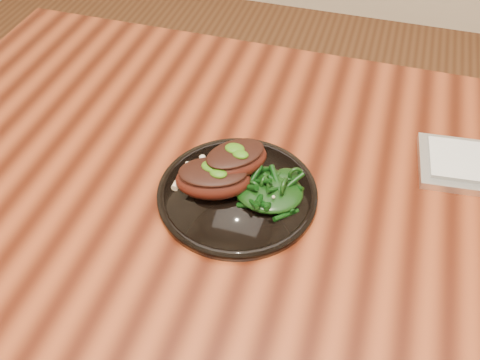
# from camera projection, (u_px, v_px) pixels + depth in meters

# --- Properties ---
(desk) EXTENTS (1.60, 0.80, 0.75)m
(desk) POSITION_uv_depth(u_px,v_px,m) (337.00, 228.00, 0.91)
(desk) COLOR #391107
(desk) RESTS_ON ground
(plate) EXTENTS (0.25, 0.25, 0.02)m
(plate) POSITION_uv_depth(u_px,v_px,m) (237.00, 194.00, 0.84)
(plate) COLOR black
(plate) RESTS_ON desk
(lamb_chop_front) EXTENTS (0.13, 0.11, 0.05)m
(lamb_chop_front) POSITION_uv_depth(u_px,v_px,m) (213.00, 178.00, 0.82)
(lamb_chop_front) COLOR #43140C
(lamb_chop_front) RESTS_ON plate
(lamb_chop_back) EXTENTS (0.12, 0.12, 0.05)m
(lamb_chop_back) POSITION_uv_depth(u_px,v_px,m) (235.00, 160.00, 0.83)
(lamb_chop_back) COLOR #43140C
(lamb_chop_back) RESTS_ON plate
(herb_smear) EXTENTS (0.08, 0.05, 0.00)m
(herb_smear) POSITION_uv_depth(u_px,v_px,m) (229.00, 163.00, 0.88)
(herb_smear) COLOR #1D4B08
(herb_smear) RESTS_ON plate
(greens_heap) EXTENTS (0.11, 0.10, 0.04)m
(greens_heap) POSITION_uv_depth(u_px,v_px,m) (269.00, 188.00, 0.82)
(greens_heap) COLOR black
(greens_heap) RESTS_ON plate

